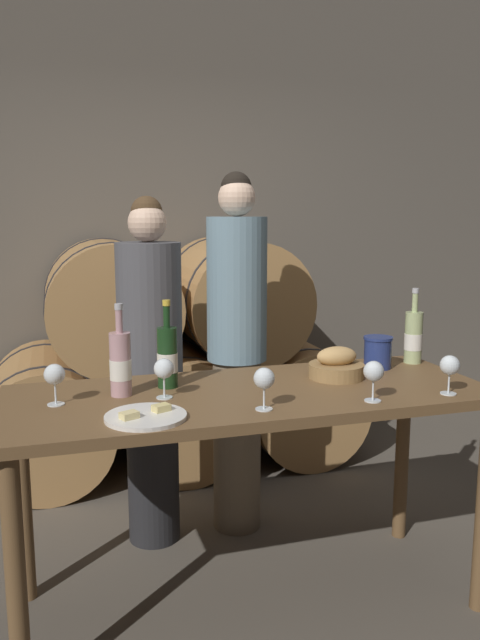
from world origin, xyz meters
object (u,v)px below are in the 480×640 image
object	(u,v)px
wine_glass_far_left	(55,375)
tasting_table	(251,419)
wine_bottle_rose	(120,364)
person_left	(151,370)
wine_glass_left	(164,370)
wine_glass_right	(374,372)
cheese_plate	(146,416)
bread_basket	(336,366)
blue_crock	(378,351)
wine_bottle_red	(167,357)
wine_bottle_white	(413,337)
wine_glass_far_right	(450,366)
person_right	(237,350)
wine_glass_center	(264,380)

from	to	relation	value
wine_glass_far_left	tasting_table	bearing A→B (deg)	-2.35
wine_bottle_rose	person_left	bearing A→B (deg)	70.56
wine_glass_left	wine_glass_right	xyz separation A→B (m)	(0.71, -0.26, 0.00)
cheese_plate	wine_glass_left	bearing A→B (deg)	64.76
tasting_table	wine_glass_left	xyz separation A→B (m)	(-0.33, -0.00, 0.22)
bread_basket	wine_glass_far_left	xyz separation A→B (m)	(-1.11, -0.05, 0.06)
blue_crock	wine_bottle_red	bearing A→B (deg)	-177.81
wine_glass_right	wine_bottle_rose	bearing A→B (deg)	158.44
tasting_table	wine_bottle_red	world-z (taller)	wine_bottle_red
wine_bottle_rose	bread_basket	size ratio (longest dim) A/B	1.51
wine_bottle_rose	wine_bottle_white	bearing A→B (deg)	6.02
wine_glass_far_left	wine_bottle_rose	bearing A→B (deg)	12.59
wine_glass_far_right	tasting_table	bearing A→B (deg)	159.55
person_right	wine_glass_far_left	xyz separation A→B (m)	(-0.85, -0.60, 0.09)
wine_glass_left	wine_glass_right	distance (m)	0.75
person_right	bread_basket	distance (m)	0.61
person_left	person_right	xyz separation A→B (m)	(0.42, 0.00, 0.07)
person_left	bread_basket	bearing A→B (deg)	-38.92
wine_glass_right	person_right	bearing A→B (deg)	105.45
wine_bottle_rose	wine_glass_left	world-z (taller)	wine_bottle_rose
wine_bottle_white	cheese_plate	size ratio (longest dim) A/B	1.25
person_right	wine_bottle_red	size ratio (longest dim) A/B	5.11
blue_crock	wine_glass_far_right	distance (m)	0.44
tasting_table	wine_glass_far_right	xyz separation A→B (m)	(0.69, -0.26, 0.22)
wine_glass_far_right	wine_glass_left	bearing A→B (deg)	165.94
tasting_table	wine_bottle_red	size ratio (longest dim) A/B	5.37
person_right	wine_glass_left	xyz separation A→B (m)	(-0.46, -0.63, 0.09)
wine_bottle_red	cheese_plate	size ratio (longest dim) A/B	1.26
tasting_table	bread_basket	distance (m)	0.43
person_left	wine_glass_right	distance (m)	1.12
wine_glass_center	wine_glass_far_right	distance (m)	0.72
wine_glass_center	person_right	bearing A→B (deg)	79.44
person_right	person_left	bearing A→B (deg)	-180.00
wine_bottle_white	wine_glass_far_left	bearing A→B (deg)	-172.97
wine_bottle_rose	wine_glass_center	distance (m)	0.55
blue_crock	person_right	bearing A→B (deg)	138.37
tasting_table	person_left	world-z (taller)	person_left
wine_glass_far_left	wine_glass_right	world-z (taller)	same
wine_bottle_rose	wine_glass_right	size ratio (longest dim) A/B	2.32
wine_bottle_red	bread_basket	world-z (taller)	wine_bottle_red
blue_crock	bread_basket	world-z (taller)	blue_crock
person_left	blue_crock	bearing A→B (deg)	-25.97
wine_bottle_red	wine_bottle_white	xyz separation A→B (m)	(1.13, 0.08, -0.00)
person_left	wine_glass_left	bearing A→B (deg)	-94.24
wine_bottle_red	wine_bottle_rose	world-z (taller)	wine_bottle_rose
wine_glass_left	tasting_table	bearing A→B (deg)	0.25
tasting_table	blue_crock	size ratio (longest dim) A/B	13.20
cheese_plate	wine_glass_left	world-z (taller)	wine_glass_left
tasting_table	blue_crock	xyz separation A→B (m)	(0.64, 0.18, 0.19)
person_left	bread_basket	xyz separation A→B (m)	(0.68, -0.55, 0.10)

